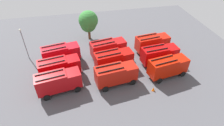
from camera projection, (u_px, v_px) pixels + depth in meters
The scene contains 16 objects.
ground_plane at pixel (112, 69), 35.79m from camera, with size 56.11×56.11×0.00m, color #4C4C51.
fire_truck_0 at pixel (58, 81), 29.89m from camera, with size 7.51×3.72×3.88m.
fire_truck_1 at pixel (116, 74), 31.31m from camera, with size 7.46×3.53×3.88m.
fire_truck_2 at pixel (168, 66), 32.92m from camera, with size 7.51×3.71×3.88m.
fire_truck_3 at pixel (59, 67), 32.82m from camera, with size 7.52×3.78×3.88m.
fire_truck_4 at pixel (114, 59), 34.61m from camera, with size 7.49×3.63×3.88m.
fire_truck_5 at pixel (159, 54), 35.87m from camera, with size 7.41×3.36×3.88m.
fire_truck_6 at pixel (61, 53), 36.16m from camera, with size 7.53×3.83×3.88m.
fire_truck_7 at pixel (108, 48), 37.60m from camera, with size 7.53×3.82×3.88m.
fire_truck_8 at pixel (152, 43), 39.19m from camera, with size 7.46×3.54×3.88m.
firefighter_0 at pixel (155, 39), 42.88m from camera, with size 0.46×0.47×1.74m.
firefighter_1 at pixel (178, 51), 38.84m from camera, with size 0.43×0.48×1.81m.
tree_0 at pixel (88, 24), 42.43m from camera, with size 3.59×3.59×5.56m.
tree_1 at pixel (88, 20), 42.21m from camera, with size 4.37×4.37×6.78m.
traffic_cone_0 at pixel (153, 89), 31.05m from camera, with size 0.51×0.51×0.73m, color #F2600C.
lamppost at pixel (24, 42), 36.11m from camera, with size 0.36×0.36×6.66m.
Camera 1 is at (-5.61, -27.12, 22.70)m, focal length 30.18 mm.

